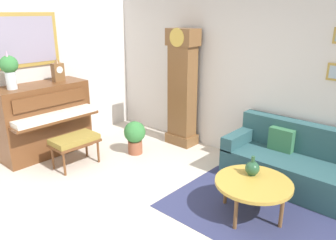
{
  "coord_description": "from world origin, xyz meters",
  "views": [
    {
      "loc": [
        2.72,
        -2.17,
        2.29
      ],
      "look_at": [
        -0.06,
        0.91,
        0.91
      ],
      "focal_mm": 35.14,
      "sensor_mm": 36.0,
      "label": 1
    }
  ],
  "objects_px": {
    "grandfather_clock": "(182,91)",
    "mantel_clock": "(58,71)",
    "piano_bench": "(75,141)",
    "piano": "(44,119)",
    "couch": "(298,165)",
    "coffee_table": "(253,184)",
    "green_jug": "(252,168)",
    "flower_vase": "(9,68)",
    "potted_plant": "(135,135)"
  },
  "relations": [
    {
      "from": "grandfather_clock",
      "to": "mantel_clock",
      "type": "distance_m",
      "value": 2.1
    },
    {
      "from": "piano_bench",
      "to": "grandfather_clock",
      "type": "bearing_deg",
      "value": 70.92
    },
    {
      "from": "piano",
      "to": "couch",
      "type": "xyz_separation_m",
      "value": [
        3.56,
        1.71,
        -0.28
      ]
    },
    {
      "from": "grandfather_clock",
      "to": "mantel_clock",
      "type": "bearing_deg",
      "value": -132.96
    },
    {
      "from": "piano_bench",
      "to": "grandfather_clock",
      "type": "xyz_separation_m",
      "value": [
        0.62,
        1.8,
        0.56
      ]
    },
    {
      "from": "grandfather_clock",
      "to": "coffee_table",
      "type": "xyz_separation_m",
      "value": [
        2.03,
        -1.16,
        -0.56
      ]
    },
    {
      "from": "grandfather_clock",
      "to": "green_jug",
      "type": "distance_m",
      "value": 2.23
    },
    {
      "from": "couch",
      "to": "flower_vase",
      "type": "distance_m",
      "value": 4.32
    },
    {
      "from": "piano_bench",
      "to": "mantel_clock",
      "type": "distance_m",
      "value": 1.26
    },
    {
      "from": "piano",
      "to": "potted_plant",
      "type": "xyz_separation_m",
      "value": [
        1.12,
        0.98,
        -0.27
      ]
    },
    {
      "from": "piano",
      "to": "grandfather_clock",
      "type": "distance_m",
      "value": 2.36
    },
    {
      "from": "piano_bench",
      "to": "flower_vase",
      "type": "relative_size",
      "value": 1.21
    },
    {
      "from": "piano",
      "to": "piano_bench",
      "type": "xyz_separation_m",
      "value": [
        0.79,
        0.05,
        -0.19
      ]
    },
    {
      "from": "mantel_clock",
      "to": "green_jug",
      "type": "distance_m",
      "value": 3.48
    },
    {
      "from": "flower_vase",
      "to": "potted_plant",
      "type": "xyz_separation_m",
      "value": [
        1.12,
        1.41,
        -1.17
      ]
    },
    {
      "from": "potted_plant",
      "to": "piano",
      "type": "bearing_deg",
      "value": -138.92
    },
    {
      "from": "grandfather_clock",
      "to": "couch",
      "type": "xyz_separation_m",
      "value": [
        2.15,
        -0.14,
        -0.65
      ]
    },
    {
      "from": "coffee_table",
      "to": "mantel_clock",
      "type": "height_order",
      "value": "mantel_clock"
    },
    {
      "from": "grandfather_clock",
      "to": "potted_plant",
      "type": "height_order",
      "value": "grandfather_clock"
    },
    {
      "from": "piano_bench",
      "to": "coffee_table",
      "type": "distance_m",
      "value": 2.73
    },
    {
      "from": "piano_bench",
      "to": "green_jug",
      "type": "xyz_separation_m",
      "value": [
        2.56,
        0.78,
        0.12
      ]
    },
    {
      "from": "mantel_clock",
      "to": "piano",
      "type": "bearing_deg",
      "value": -90.3
    },
    {
      "from": "grandfather_clock",
      "to": "coffee_table",
      "type": "height_order",
      "value": "grandfather_clock"
    },
    {
      "from": "grandfather_clock",
      "to": "couch",
      "type": "height_order",
      "value": "grandfather_clock"
    },
    {
      "from": "piano",
      "to": "mantel_clock",
      "type": "bearing_deg",
      "value": 89.7
    },
    {
      "from": "coffee_table",
      "to": "flower_vase",
      "type": "bearing_deg",
      "value": -161.89
    },
    {
      "from": "piano",
      "to": "green_jug",
      "type": "relative_size",
      "value": 6.0
    },
    {
      "from": "piano_bench",
      "to": "green_jug",
      "type": "bearing_deg",
      "value": 16.88
    },
    {
      "from": "couch",
      "to": "mantel_clock",
      "type": "xyz_separation_m",
      "value": [
        -3.56,
        -1.37,
        1.03
      ]
    },
    {
      "from": "potted_plant",
      "to": "flower_vase",
      "type": "bearing_deg",
      "value": -128.45
    },
    {
      "from": "mantel_clock",
      "to": "green_jug",
      "type": "xyz_separation_m",
      "value": [
        3.35,
        0.49,
        -0.82
      ]
    },
    {
      "from": "piano",
      "to": "couch",
      "type": "bearing_deg",
      "value": 25.61
    },
    {
      "from": "mantel_clock",
      "to": "flower_vase",
      "type": "height_order",
      "value": "flower_vase"
    },
    {
      "from": "grandfather_clock",
      "to": "potted_plant",
      "type": "relative_size",
      "value": 3.62
    },
    {
      "from": "flower_vase",
      "to": "green_jug",
      "type": "xyz_separation_m",
      "value": [
        3.35,
        1.26,
        -0.97
      ]
    },
    {
      "from": "green_jug",
      "to": "piano",
      "type": "bearing_deg",
      "value": -166.13
    },
    {
      "from": "mantel_clock",
      "to": "green_jug",
      "type": "relative_size",
      "value": 1.58
    },
    {
      "from": "couch",
      "to": "coffee_table",
      "type": "xyz_separation_m",
      "value": [
        -0.12,
        -1.02,
        0.09
      ]
    },
    {
      "from": "piano",
      "to": "couch",
      "type": "distance_m",
      "value": 3.96
    },
    {
      "from": "grandfather_clock",
      "to": "mantel_clock",
      "type": "xyz_separation_m",
      "value": [
        -1.41,
        -1.51,
        0.38
      ]
    },
    {
      "from": "piano_bench",
      "to": "flower_vase",
      "type": "height_order",
      "value": "flower_vase"
    },
    {
      "from": "piano",
      "to": "mantel_clock",
      "type": "distance_m",
      "value": 0.82
    },
    {
      "from": "green_jug",
      "to": "mantel_clock",
      "type": "bearing_deg",
      "value": -171.65
    },
    {
      "from": "flower_vase",
      "to": "green_jug",
      "type": "distance_m",
      "value": 3.7
    },
    {
      "from": "mantel_clock",
      "to": "potted_plant",
      "type": "xyz_separation_m",
      "value": [
        1.12,
        0.64,
        -1.02
      ]
    },
    {
      "from": "couch",
      "to": "grandfather_clock",
      "type": "bearing_deg",
      "value": 176.25
    },
    {
      "from": "flower_vase",
      "to": "potted_plant",
      "type": "bearing_deg",
      "value": 51.55
    },
    {
      "from": "piano",
      "to": "grandfather_clock",
      "type": "height_order",
      "value": "grandfather_clock"
    },
    {
      "from": "mantel_clock",
      "to": "green_jug",
      "type": "height_order",
      "value": "mantel_clock"
    },
    {
      "from": "mantel_clock",
      "to": "piano_bench",
      "type": "bearing_deg",
      "value": -19.94
    }
  ]
}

